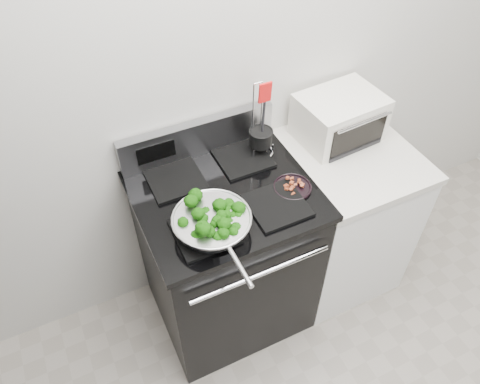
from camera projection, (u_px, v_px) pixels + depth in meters
back_wall at (253, 61)px, 2.09m from camera, size 4.00×0.02×2.70m
gas_range at (227, 255)px, 2.40m from camera, size 0.79×0.69×1.13m
counter at (338, 216)px, 2.63m from camera, size 0.62×0.68×0.92m
skillet at (212, 223)px, 1.88m from camera, size 0.33×0.52×0.07m
broccoli_pile at (212, 219)px, 1.87m from camera, size 0.26×0.26×0.09m
bacon_plate at (293, 186)px, 2.08m from camera, size 0.17×0.17×0.04m
utensil_holder at (261, 141)px, 2.21m from camera, size 0.13×0.13×0.40m
toaster_oven at (339, 118)px, 2.32m from camera, size 0.42×0.33×0.23m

